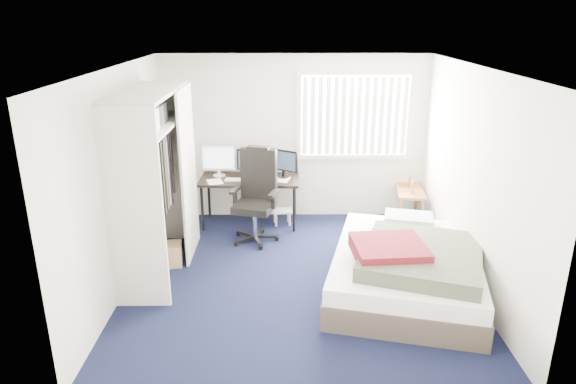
% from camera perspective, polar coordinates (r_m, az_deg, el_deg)
% --- Properties ---
extents(ground, '(4.20, 4.20, 0.00)m').
position_cam_1_polar(ground, '(6.32, 1.00, -9.51)').
color(ground, black).
rests_on(ground, ground).
extents(room_shell, '(4.20, 4.20, 4.20)m').
position_cam_1_polar(room_shell, '(5.75, 1.08, 3.80)').
color(room_shell, silver).
rests_on(room_shell, ground).
extents(window_assembly, '(1.72, 0.09, 1.32)m').
position_cam_1_polar(window_assembly, '(7.79, 7.40, 8.39)').
color(window_assembly, white).
rests_on(window_assembly, ground).
extents(closet, '(0.64, 1.84, 2.22)m').
position_cam_1_polar(closet, '(6.24, -14.54, 2.90)').
color(closet, beige).
rests_on(closet, ground).
extents(desk, '(1.50, 0.73, 1.18)m').
position_cam_1_polar(desk, '(7.67, -4.28, 1.82)').
color(desk, black).
rests_on(desk, ground).
extents(office_chair, '(0.75, 0.75, 1.31)m').
position_cam_1_polar(office_chair, '(7.20, -3.57, -1.47)').
color(office_chair, black).
rests_on(office_chair, ground).
extents(footstool, '(0.31, 0.26, 0.23)m').
position_cam_1_polar(footstool, '(7.79, -0.65, -2.36)').
color(footstool, white).
rests_on(footstool, ground).
extents(nightstand, '(0.48, 0.82, 0.72)m').
position_cam_1_polar(nightstand, '(7.97, 13.39, -0.16)').
color(nightstand, brown).
rests_on(nightstand, ground).
extents(bed, '(2.10, 2.50, 0.71)m').
position_cam_1_polar(bed, '(6.08, 13.10, -8.10)').
color(bed, '#42382F').
rests_on(bed, ground).
extents(pine_box, '(0.42, 0.34, 0.28)m').
position_cam_1_polar(pine_box, '(6.75, -13.32, -6.76)').
color(pine_box, '#A67A53').
rests_on(pine_box, ground).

